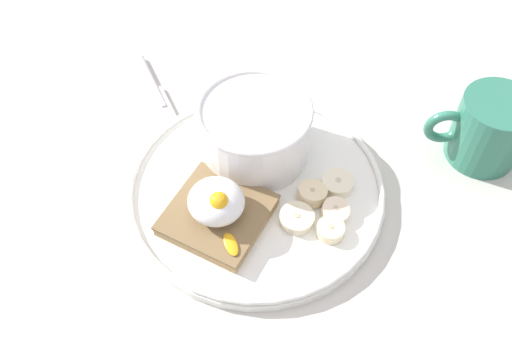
# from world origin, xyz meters

# --- Properties ---
(ground_plane) EXTENTS (1.20, 1.20, 0.02)m
(ground_plane) POSITION_xyz_m (0.00, 0.00, 0.01)
(ground_plane) COLOR beige
(ground_plane) RESTS_ON ground
(plate) EXTENTS (0.27, 0.27, 0.02)m
(plate) POSITION_xyz_m (0.00, 0.00, 0.03)
(plate) COLOR white
(plate) RESTS_ON ground_plane
(oatmeal_bowl) EXTENTS (0.12, 0.12, 0.07)m
(oatmeal_bowl) POSITION_xyz_m (-0.03, 0.04, 0.06)
(oatmeal_bowl) COLOR white
(oatmeal_bowl) RESTS_ON plate
(toast_slice) EXTENTS (0.11, 0.11, 0.01)m
(toast_slice) POSITION_xyz_m (-0.01, -0.05, 0.04)
(toast_slice) COLOR olive
(toast_slice) RESTS_ON plate
(poached_egg) EXTENTS (0.08, 0.06, 0.04)m
(poached_egg) POSITION_xyz_m (-0.01, -0.05, 0.06)
(poached_egg) COLOR white
(poached_egg) RESTS_ON toast_slice
(banana_slice_front) EXTENTS (0.04, 0.04, 0.01)m
(banana_slice_front) POSITION_xyz_m (0.06, -0.01, 0.04)
(banana_slice_front) COLOR beige
(banana_slice_front) RESTS_ON plate
(banana_slice_left) EXTENTS (0.04, 0.04, 0.02)m
(banana_slice_left) POSITION_xyz_m (0.08, 0.02, 0.04)
(banana_slice_left) COLOR #FBE3BB
(banana_slice_left) RESTS_ON plate
(banana_slice_back) EXTENTS (0.04, 0.04, 0.01)m
(banana_slice_back) POSITION_xyz_m (0.07, 0.05, 0.04)
(banana_slice_back) COLOR #F5EBC6
(banana_slice_back) RESTS_ON plate
(banana_slice_right) EXTENTS (0.03, 0.03, 0.02)m
(banana_slice_right) POSITION_xyz_m (0.05, 0.02, 0.04)
(banana_slice_right) COLOR beige
(banana_slice_right) RESTS_ON plate
(banana_slice_inner) EXTENTS (0.04, 0.04, 0.01)m
(banana_slice_inner) POSITION_xyz_m (0.09, -0.00, 0.04)
(banana_slice_inner) COLOR beige
(banana_slice_inner) RESTS_ON plate
(coffee_mug) EXTENTS (0.10, 0.08, 0.08)m
(coffee_mug) POSITION_xyz_m (0.16, 0.19, 0.06)
(coffee_mug) COLOR #2F765C
(coffee_mug) RESTS_ON ground_plane
(knife) EXTENTS (0.12, 0.07, 0.01)m
(knife) POSITION_xyz_m (-0.19, 0.05, 0.02)
(knife) COLOR silver
(knife) RESTS_ON ground_plane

